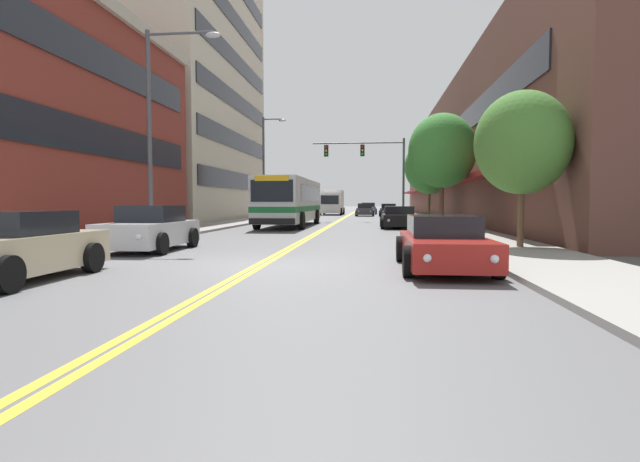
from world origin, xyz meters
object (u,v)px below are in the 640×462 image
street_tree_right_near (522,143)px  street_tree_right_far (430,167)px  car_silver_parked_left_near (150,230)px  traffic_signal_mast (372,162)px  car_charcoal_parked_right_far (388,210)px  street_lamp_left_near (160,116)px  city_bus (291,200)px  car_beige_parked_left_far (12,248)px  car_slate_blue_moving_second (368,209)px  car_black_parked_right_mid (399,218)px  street_lamp_left_far (267,161)px  car_navy_parked_left_mid (292,213)px  street_tree_right_mid (442,151)px  car_red_parked_right_foreground (443,244)px  box_truck (332,202)px  car_dark_grey_moving_lead (365,210)px

street_tree_right_near → street_tree_right_far: size_ratio=0.80×
car_silver_parked_left_near → traffic_signal_mast: traffic_signal_mast is taller
traffic_signal_mast → street_tree_right_far: traffic_signal_mast is taller
car_charcoal_parked_right_far → street_lamp_left_near: bearing=-104.4°
city_bus → car_beige_parked_left_far: city_bus is taller
car_charcoal_parked_right_far → street_tree_right_far: street_tree_right_far is taller
car_slate_blue_moving_second → city_bus: bearing=-98.3°
car_black_parked_right_mid → street_tree_right_far: street_tree_right_far is taller
car_slate_blue_moving_second → street_lamp_left_far: street_lamp_left_far is taller
car_navy_parked_left_mid → street_tree_right_far: size_ratio=0.76×
car_beige_parked_left_far → car_black_parked_right_mid: car_beige_parked_left_far is taller
car_beige_parked_left_far → car_charcoal_parked_right_far: 45.52m
car_slate_blue_moving_second → street_tree_right_mid: size_ratio=0.78×
street_lamp_left_near → street_tree_right_mid: (11.33, 10.18, -0.33)m
car_charcoal_parked_right_far → street_tree_right_far: 15.79m
car_charcoal_parked_right_far → street_tree_right_near: size_ratio=0.93×
car_red_parked_right_foreground → street_tree_right_far: size_ratio=0.75×
car_navy_parked_left_mid → car_beige_parked_left_far: size_ratio=1.10×
box_truck → traffic_signal_mast: (4.73, -18.92, 3.27)m
car_navy_parked_left_mid → car_black_parked_right_mid: car_black_parked_right_mid is taller
street_lamp_left_far → car_slate_blue_moving_second: bearing=75.0°
car_dark_grey_moving_lead → traffic_signal_mast: (0.75, -13.72, 4.15)m
car_red_parked_right_foreground → street_lamp_left_near: size_ratio=0.60×
car_silver_parked_left_near → car_slate_blue_moving_second: bearing=82.4°
box_truck → street_lamp_left_far: size_ratio=0.89×
box_truck → car_navy_parked_left_mid: bearing=-98.2°
car_silver_parked_left_near → car_charcoal_parked_right_far: (8.72, 38.58, -0.03)m
street_lamp_left_far → car_charcoal_parked_right_far: bearing=61.2°
car_silver_parked_left_near → street_tree_right_mid: 16.85m
car_silver_parked_left_near → traffic_signal_mast: 26.90m
city_bus → car_slate_blue_moving_second: 32.36m
car_black_parked_right_mid → traffic_signal_mast: bearing=98.3°
car_dark_grey_moving_lead → traffic_signal_mast: 14.36m
car_black_parked_right_mid → car_dark_grey_moving_lead: car_dark_grey_moving_lead is taller
street_tree_right_mid → car_red_parked_right_foreground: bearing=-97.5°
city_bus → traffic_signal_mast: size_ratio=1.65×
car_charcoal_parked_right_far → car_red_parked_right_foreground: bearing=-90.1°
traffic_signal_mast → street_lamp_left_far: 8.89m
street_tree_right_far → street_lamp_left_far: bearing=-170.1°
city_bus → car_charcoal_parked_right_far: city_bus is taller
car_red_parked_right_foreground → car_silver_parked_left_near: bearing=158.2°
car_red_parked_right_foreground → street_tree_right_mid: street_tree_right_mid is taller
car_beige_parked_left_far → street_lamp_left_near: bearing=94.2°
car_navy_parked_left_mid → street_lamp_left_far: bearing=-95.4°
city_bus → street_lamp_left_near: size_ratio=1.61×
car_silver_parked_left_near → car_navy_parked_left_mid: size_ratio=0.90×
street_tree_right_far → box_truck: bearing=113.2°
traffic_signal_mast → street_tree_right_near: bearing=-79.0°
car_black_parked_right_mid → car_beige_parked_left_far: bearing=-112.4°
car_black_parked_right_mid → car_dark_grey_moving_lead: (-2.37, 24.74, 0.03)m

